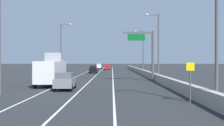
% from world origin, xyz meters
% --- Properties ---
extents(ground_plane, '(320.00, 320.00, 0.00)m').
position_xyz_m(ground_plane, '(0.00, 64.00, 0.00)').
color(ground_plane, '#26282B').
extents(lane_stripe_left, '(0.16, 130.00, 0.00)m').
position_xyz_m(lane_stripe_left, '(-5.50, 55.00, 0.00)').
color(lane_stripe_left, silver).
rests_on(lane_stripe_left, ground_plane).
extents(lane_stripe_center, '(0.16, 130.00, 0.00)m').
position_xyz_m(lane_stripe_center, '(-2.00, 55.00, 0.00)').
color(lane_stripe_center, silver).
rests_on(lane_stripe_center, ground_plane).
extents(lane_stripe_right, '(0.16, 130.00, 0.00)m').
position_xyz_m(lane_stripe_right, '(1.50, 55.00, 0.00)').
color(lane_stripe_right, silver).
rests_on(lane_stripe_right, ground_plane).
extents(jersey_barrier_right, '(0.60, 120.00, 1.10)m').
position_xyz_m(jersey_barrier_right, '(8.04, 40.00, 0.55)').
color(jersey_barrier_right, '#9E998E').
rests_on(jersey_barrier_right, ground_plane).
extents(overhead_sign_gantry, '(4.68, 0.36, 7.50)m').
position_xyz_m(overhead_sign_gantry, '(6.70, 33.69, 4.73)').
color(overhead_sign_gantry, '#47474C').
rests_on(overhead_sign_gantry, ground_plane).
extents(speed_advisory_sign, '(0.60, 0.11, 3.00)m').
position_xyz_m(speed_advisory_sign, '(7.14, 14.48, 1.76)').
color(speed_advisory_sign, '#4C4C51').
rests_on(speed_advisory_sign, ground_plane).
extents(lamp_post_right_near, '(2.14, 0.44, 10.39)m').
position_xyz_m(lamp_post_right_near, '(8.25, 13.03, 5.95)').
color(lamp_post_right_near, '#4C4C51').
rests_on(lamp_post_right_near, ground_plane).
extents(lamp_post_right_second, '(2.14, 0.44, 10.39)m').
position_xyz_m(lamp_post_right_second, '(8.31, 35.18, 5.95)').
color(lamp_post_right_second, '#4C4C51').
rests_on(lamp_post_right_second, ground_plane).
extents(lamp_post_right_third, '(2.14, 0.44, 10.39)m').
position_xyz_m(lamp_post_right_third, '(8.61, 57.32, 5.95)').
color(lamp_post_right_third, '#4C4C51').
rests_on(lamp_post_right_third, ground_plane).
extents(lamp_post_left_near, '(2.14, 0.44, 10.39)m').
position_xyz_m(lamp_post_left_near, '(-8.72, 19.03, 5.95)').
color(lamp_post_left_near, '#4C4C51').
rests_on(lamp_post_left_near, ground_plane).
extents(lamp_post_left_mid, '(2.14, 0.44, 10.39)m').
position_xyz_m(lamp_post_left_mid, '(-8.38, 45.60, 5.95)').
color(lamp_post_left_mid, '#4C4C51').
rests_on(lamp_post_left_mid, ground_plane).
extents(car_white_0, '(1.98, 4.65, 1.86)m').
position_xyz_m(car_white_0, '(-3.54, 91.70, 0.93)').
color(car_white_0, white).
rests_on(car_white_0, ground_plane).
extents(car_black_1, '(1.86, 4.42, 1.87)m').
position_xyz_m(car_black_1, '(-3.23, 58.46, 0.93)').
color(car_black_1, black).
rests_on(car_black_1, ground_plane).
extents(car_gray_2, '(2.06, 4.09, 1.86)m').
position_xyz_m(car_gray_2, '(-3.66, 22.83, 0.93)').
color(car_gray_2, slate).
rests_on(car_gray_2, ground_plane).
extents(car_red_3, '(2.01, 4.25, 1.90)m').
position_xyz_m(car_red_3, '(-0.26, 80.11, 0.95)').
color(car_red_3, red).
rests_on(car_red_3, ground_plane).
extents(box_truck, '(2.56, 7.83, 4.15)m').
position_xyz_m(box_truck, '(-6.21, 27.46, 1.89)').
color(box_truck, silver).
rests_on(box_truck, ground_plane).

